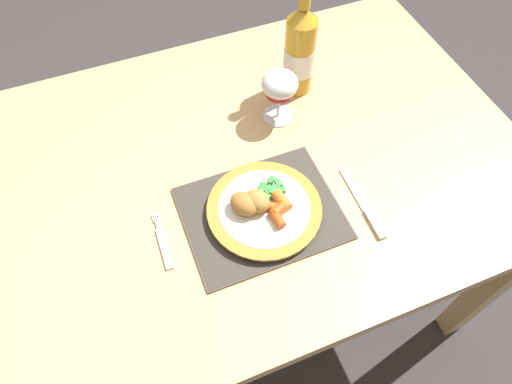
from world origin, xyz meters
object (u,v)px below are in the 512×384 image
Objects in this scene: table_knife at (366,208)px; bottle at (300,52)px; dining_table at (241,185)px; dinner_plate at (263,210)px; fork at (163,244)px; wine_glass at (280,86)px.

bottle reaches higher than table_knife.
dinner_plate is at bearing -90.98° from dining_table.
fork is at bearing 178.01° from dinner_plate.
dinner_plate is 0.22m from table_knife.
wine_glass reaches higher than dinner_plate.
table_knife is 0.40m from bottle.
table_knife is 0.33m from wine_glass.
dining_table is 0.31m from table_knife.
bottle is at bearing 55.26° from dinner_plate.
bottle is (0.02, 0.39, 0.11)m from table_knife.
bottle reaches higher than dining_table.
table_knife is 0.65× the size of bottle.
wine_glass is at bearing 102.14° from table_knife.
fork is 0.72× the size of table_knife.
wine_glass reaches higher than table_knife.
table_knife reaches higher than fork.
dinner_plate is at bearing -1.99° from fork.
fork is at bearing -147.26° from dining_table.
table_knife is (0.42, -0.08, 0.00)m from fork.
wine_glass is (-0.07, 0.31, 0.09)m from table_knife.
wine_glass is at bearing 35.76° from dining_table.
bottle is (0.22, 0.17, 0.20)m from dining_table.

